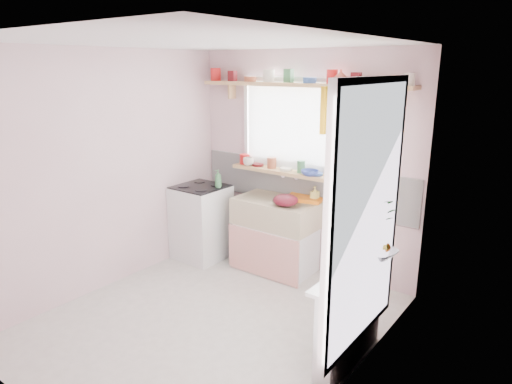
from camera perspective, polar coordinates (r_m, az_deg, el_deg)
The scene contains 19 objects.
room at distance 4.27m, azimuth 8.40°, elevation 2.54°, with size 3.20×3.20×3.20m.
sink_unit at distance 5.30m, azimuth 2.52°, elevation -5.34°, with size 0.95×0.65×1.11m.
cooker at distance 5.67m, azimuth -6.85°, elevation -3.70°, with size 0.58×0.58×0.93m.
radiator_ledge at distance 3.81m, azimuth 11.61°, elevation -15.10°, with size 0.22×0.95×0.78m.
windowsill at distance 5.24m, azimuth 3.76°, elevation 2.51°, with size 1.40×0.22×0.04m, color tan.
pine_shelf at distance 5.02m, azimuth 5.37°, elevation 13.20°, with size 2.52×0.24×0.04m, color tan.
shelf_crockery at distance 5.03m, azimuth 5.16°, elevation 14.06°, with size 2.47×0.11×0.12m.
sill_crockery at distance 5.24m, azimuth 3.61°, elevation 3.33°, with size 1.35×0.11×0.12m.
dish_tray at distance 5.20m, azimuth 6.17°, elevation -0.74°, with size 0.40×0.30×0.04m, color orange.
colander at distance 4.94m, azimuth 3.72°, elevation -1.02°, with size 0.28×0.28×0.13m, color #530E1A.
jade_plant at distance 3.91m, azimuth 13.48°, elevation -3.92°, with size 0.49×0.42×0.54m, color #275A24.
fruit_bowl at distance 3.95m, azimuth 14.88°, elevation -7.43°, with size 0.31×0.31×0.08m, color silver.
herb_pot at distance 3.41m, azimuth 11.14°, elevation -9.45°, with size 0.12×0.08×0.24m, color #2D6A2A.
soap_bottle_sink at distance 5.12m, azimuth 7.36°, elevation -0.25°, with size 0.08×0.08×0.17m, color #F3DE6C.
sill_cup at distance 5.46m, azimuth -0.95°, elevation 3.81°, with size 0.13×0.13×0.10m, color beige.
sill_bowl at distance 5.01m, azimuth 6.73°, elevation 2.40°, with size 0.19×0.19×0.06m, color #2E4297.
shelf_vase at distance 4.72m, azimuth 10.54°, elevation 13.97°, with size 0.14×0.14×0.14m, color #A34132.
cooker_bottle at distance 5.43m, azimuth -4.77°, elevation 1.66°, with size 0.08×0.08×0.21m, color #40804C.
fruit at distance 3.93m, azimuth 15.05°, elevation -6.60°, with size 0.20×0.14×0.10m.
Camera 1 is at (2.62, -2.81, 2.32)m, focal length 32.00 mm.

